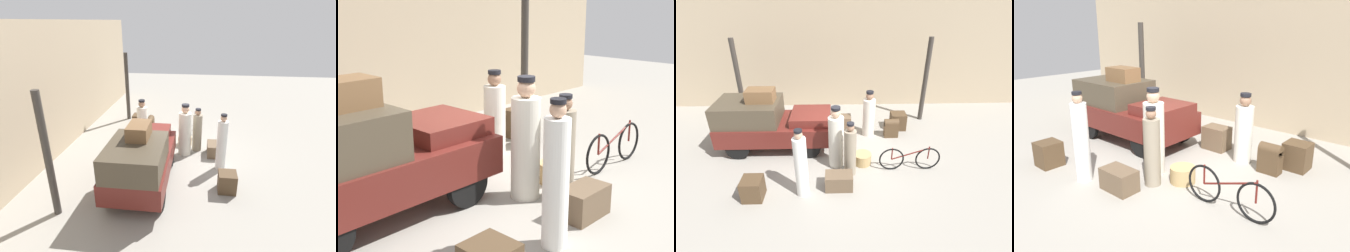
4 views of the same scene
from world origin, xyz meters
The scene contains 17 objects.
ground_plane centered at (0.00, 0.00, 0.00)m, with size 30.00×30.00×0.00m, color gray.
station_building_facade centered at (0.00, 4.08, 2.25)m, with size 16.00×0.15×4.50m.
canopy_pillar_left centered at (-3.55, 2.50, 1.57)m, with size 0.18×0.18×3.14m.
canopy_pillar_right centered at (3.28, 2.50, 1.57)m, with size 0.18×0.18×3.14m.
truck centered at (-2.12, 0.65, 0.87)m, with size 3.46×1.56×1.60m.
bicycle centered at (2.03, -0.72, 0.36)m, with size 1.74×0.04×0.75m.
wicker_basket centered at (0.73, -0.39, 0.17)m, with size 0.52×0.52×0.33m.
porter_lifting_near_truck centered at (0.33, -0.86, 0.74)m, with size 0.33×0.33×1.60m.
porter_standing_middle centered at (-0.89, -1.64, 0.86)m, with size 0.32×0.32×1.85m.
porter_carrying_trunk centered at (1.09, 1.34, 0.73)m, with size 0.41×0.41×1.62m.
porter_with_bicycle centered at (-0.04, -0.42, 0.85)m, with size 0.44×0.44×1.86m.
suitcase_small_leather centered at (0.17, 1.60, 0.30)m, with size 0.64×0.47×0.59m.
trunk_wicker_pale centered at (0.02, -1.45, 0.22)m, with size 0.71×0.44×0.44m.
suitcase_black_upright centered at (2.22, 1.74, 0.30)m, with size 0.54×0.52×0.61m.
suitcase_tan_flat centered at (-2.10, -1.75, 0.28)m, with size 0.50×0.50×0.57m.
trunk_barrel_dark centered at (1.87, 1.17, 0.36)m, with size 0.48×0.28×0.67m.
trunk_on_truck_roof centered at (-2.29, 0.65, 1.79)m, with size 0.82×0.55×0.38m.
Camera 1 is at (-8.44, -0.87, 4.46)m, focal length 28.00 mm.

